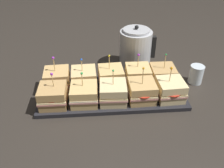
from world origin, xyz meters
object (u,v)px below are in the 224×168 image
at_px(kettle_steel, 136,48).
at_px(sandwich_front_left, 84,94).
at_px(sandwich_front_center, 114,93).
at_px(sandwich_back_far_left, 57,79).
at_px(sandwich_back_center, 111,77).
at_px(sandwich_back_right, 138,75).
at_px(sandwich_front_far_right, 170,90).
at_px(drinking_glass, 196,74).
at_px(sandwich_back_left, 84,78).
at_px(sandwich_front_far_left, 53,96).
at_px(sandwich_back_far_right, 163,75).
at_px(serving_platter, 112,94).
at_px(sandwich_front_right, 142,91).

bearing_deg(kettle_steel, sandwich_front_left, -129.28).
distance_m(sandwich_front_center, sandwich_back_far_left, 0.27).
height_order(sandwich_back_center, sandwich_back_right, sandwich_back_center).
xyz_separation_m(sandwich_front_far_right, drinking_glass, (0.16, 0.13, -0.02)).
relative_size(kettle_steel, drinking_glass, 2.53).
distance_m(sandwich_back_right, kettle_steel, 0.20).
height_order(sandwich_back_left, sandwich_back_center, sandwich_back_center).
bearing_deg(sandwich_front_left, sandwich_front_far_left, -178.72).
bearing_deg(drinking_glass, sandwich_back_far_left, -178.72).
height_order(sandwich_front_center, sandwich_back_right, sandwich_front_center).
bearing_deg(sandwich_back_far_right, sandwich_back_center, -179.90).
relative_size(sandwich_back_far_right, kettle_steel, 0.68).
distance_m(sandwich_front_left, sandwich_back_far_left, 0.17).
relative_size(sandwich_back_center, sandwich_back_right, 1.03).
xyz_separation_m(sandwich_front_far_left, sandwich_front_center, (0.25, 0.00, -0.00)).
xyz_separation_m(sandwich_front_far_right, sandwich_back_left, (-0.36, 0.12, -0.00)).
bearing_deg(sandwich_front_center, sandwich_back_far_left, 153.23).
bearing_deg(sandwich_front_far_right, sandwich_front_far_left, -179.35).
bearing_deg(sandwich_back_right, sandwich_back_left, -178.82).
distance_m(sandwich_front_far_left, sandwich_back_left, 0.17).
relative_size(sandwich_front_far_left, drinking_glass, 1.66).
xyz_separation_m(serving_platter, sandwich_front_far_right, (0.24, -0.06, 0.05)).
bearing_deg(sandwich_front_left, serving_platter, 27.04).
bearing_deg(sandwich_back_left, drinking_glass, 2.00).
distance_m(sandwich_front_left, sandwich_back_far_right, 0.38).
xyz_separation_m(sandwich_front_left, sandwich_front_right, (0.24, 0.00, 0.00)).
relative_size(sandwich_back_far_left, sandwich_back_left, 1.07).
bearing_deg(sandwich_front_far_right, sandwich_front_right, -179.73).
xyz_separation_m(sandwich_front_far_left, sandwich_back_far_right, (0.48, 0.12, -0.00)).
distance_m(sandwich_front_far_left, sandwich_front_center, 0.25).
relative_size(serving_platter, sandwich_back_left, 4.37).
xyz_separation_m(sandwich_back_far_right, kettle_steel, (-0.10, 0.20, 0.04)).
bearing_deg(serving_platter, drinking_glass, 10.63).
bearing_deg(sandwich_back_left, sandwich_front_center, -43.88).
height_order(sandwich_back_far_left, sandwich_back_right, sandwich_back_far_left).
xyz_separation_m(sandwich_front_right, sandwich_back_far_right, (0.12, 0.12, -0.00)).
distance_m(sandwich_front_right, drinking_glass, 0.32).
bearing_deg(sandwich_front_far_right, drinking_glass, 39.12).
bearing_deg(sandwich_front_left, sandwich_back_far_left, 135.11).
height_order(sandwich_front_left, kettle_steel, kettle_steel).
bearing_deg(sandwich_back_far_left, drinking_glass, 1.28).
relative_size(sandwich_front_center, sandwich_back_far_right, 1.01).
xyz_separation_m(sandwich_front_far_left, sandwich_back_far_left, (0.00, 0.12, 0.00)).
bearing_deg(sandwich_back_far_right, serving_platter, -165.46).
height_order(sandwich_front_far_left, sandwich_back_right, sandwich_back_right).
bearing_deg(serving_platter, sandwich_front_left, -152.96).
distance_m(serving_platter, drinking_glass, 0.41).
bearing_deg(sandwich_back_far_left, sandwich_front_far_left, -90.94).
distance_m(serving_platter, sandwich_back_far_left, 0.25).
distance_m(sandwich_back_far_left, drinking_glass, 0.65).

